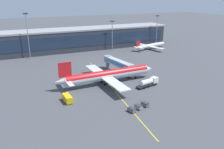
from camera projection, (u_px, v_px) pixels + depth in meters
ground_plane at (119, 88)px, 96.61m from camera, size 700.00×700.00×0.00m
apron_lead_in_line at (112, 87)px, 97.38m from camera, size 9.71×79.48×0.01m
terminal_building at (40, 42)px, 153.78m from camera, size 185.66×19.49×14.61m
main_airliner at (108, 75)px, 100.72m from camera, size 45.70×36.23×11.69m
jet_bridge at (117, 63)px, 115.04m from camera, size 6.51×22.21×6.55m
fuel_tanker at (149, 82)px, 98.33m from camera, size 11.09×4.80×3.25m
lavatory_truck at (67, 98)px, 83.83m from camera, size 2.61×5.92×2.50m
baggage_cart_0 at (132, 110)px, 76.74m from camera, size 2.22×2.97×1.48m
baggage_cart_1 at (138, 107)px, 78.71m from camera, size 2.22×2.97×1.48m
baggage_cart_2 at (145, 104)px, 80.68m from camera, size 2.22×2.97×1.48m
commuter_jet_far at (150, 46)px, 165.67m from camera, size 30.15×24.34×7.34m
apron_light_mast_0 at (157, 28)px, 174.39m from camera, size 2.80×0.50×22.30m
apron_light_mast_1 at (27, 33)px, 137.68m from camera, size 2.80×0.50×26.65m
apron_light_mast_2 at (112, 33)px, 160.38m from camera, size 2.80×0.50×20.00m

